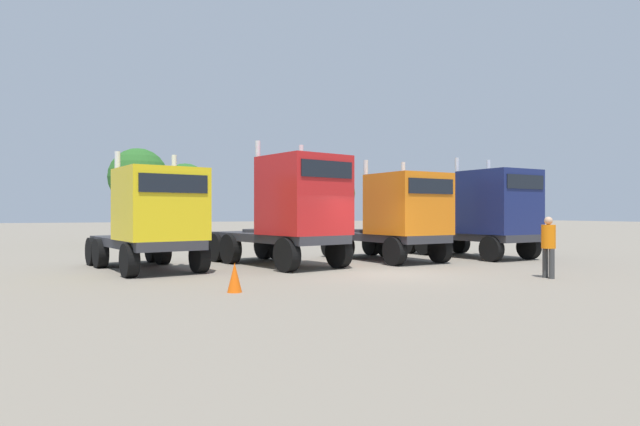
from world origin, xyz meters
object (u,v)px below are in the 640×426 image
(semi_truck_orange, at_px, (399,215))
(visitor_in_hivis, at_px, (548,242))
(traffic_cone_near, at_px, (235,277))
(semi_truck_yellow, at_px, (154,218))
(semi_truck_red, at_px, (294,209))
(semi_truck_navy, at_px, (488,213))

(semi_truck_orange, xyz_separation_m, visitor_in_hivis, (1.17, -6.24, -0.77))
(semi_truck_orange, bearing_deg, traffic_cone_near, -63.43)
(visitor_in_hivis, distance_m, traffic_cone_near, 9.23)
(semi_truck_yellow, bearing_deg, semi_truck_red, 73.09)
(semi_truck_yellow, distance_m, semi_truck_red, 4.71)
(visitor_in_hivis, bearing_deg, semi_truck_navy, 71.49)
(semi_truck_yellow, xyz_separation_m, traffic_cone_near, (1.18, -5.47, -1.39))
(semi_truck_yellow, xyz_separation_m, semi_truck_navy, (13.50, -0.36, 0.17))
(semi_truck_orange, relative_size, visitor_in_hivis, 3.27)
(semi_truck_orange, bearing_deg, visitor_in_hivis, 3.97)
(semi_truck_yellow, bearing_deg, traffic_cone_near, 1.18)
(visitor_in_hivis, bearing_deg, semi_truck_yellow, 156.62)
(semi_truck_navy, bearing_deg, visitor_in_hivis, -33.67)
(semi_truck_yellow, relative_size, semi_truck_red, 0.95)
(semi_truck_orange, distance_m, semi_truck_navy, 4.33)
(semi_truck_yellow, distance_m, visitor_in_hivis, 12.23)
(traffic_cone_near, bearing_deg, semi_truck_orange, 33.17)
(semi_truck_navy, xyz_separation_m, traffic_cone_near, (-12.31, -5.11, -1.55))
(visitor_in_hivis, xyz_separation_m, traffic_cone_near, (-9.15, 1.02, -0.69))
(semi_truck_orange, height_order, visitor_in_hivis, semi_truck_orange)
(traffic_cone_near, bearing_deg, semi_truck_red, 54.97)
(semi_truck_navy, distance_m, visitor_in_hivis, 6.95)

